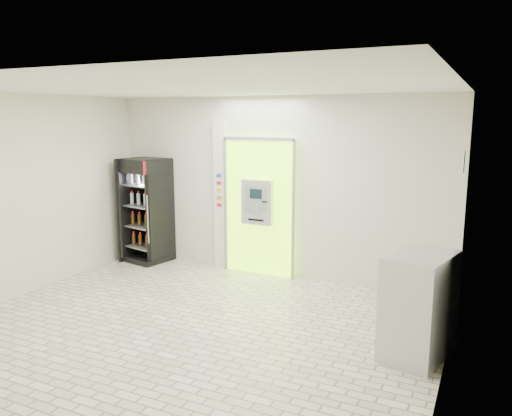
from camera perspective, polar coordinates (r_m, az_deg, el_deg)
The scene contains 7 objects.
ground at distance 6.64m, azimuth -7.13°, elevation -13.30°, with size 6.00×6.00×0.00m, color beige.
room_shell at distance 6.14m, azimuth -7.51°, elevation 2.66°, with size 6.00×6.00×6.00m.
atm_assembly at distance 8.42m, azimuth 0.43°, elevation 0.23°, with size 1.30×0.24×2.33m.
pillar at distance 8.79m, azimuth -4.07°, elevation 1.49°, with size 0.22×0.11×2.60m.
beverage_cooler at distance 9.42m, azimuth -12.42°, elevation -0.49°, with size 0.84×0.80×1.91m.
steel_cabinet at distance 5.92m, azimuth 18.12°, elevation -10.56°, with size 0.79×1.00×1.19m.
exit_sign at distance 6.52m, azimuth 22.62°, elevation 4.88°, with size 0.02×0.22×0.26m.
Camera 1 is at (3.33, -5.09, 2.66)m, focal length 35.00 mm.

